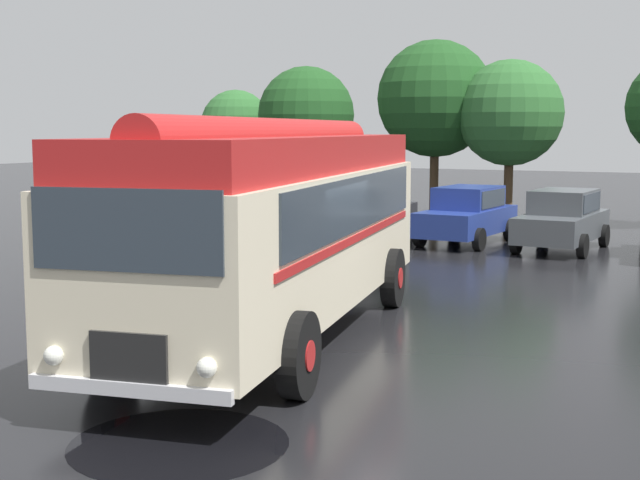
# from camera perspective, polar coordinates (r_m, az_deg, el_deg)

# --- Properties ---
(ground_plane) EXTENTS (120.00, 120.00, 0.00)m
(ground_plane) POSITION_cam_1_polar(r_m,az_deg,el_deg) (13.96, -0.91, -6.65)
(ground_plane) COLOR black
(vintage_bus) EXTENTS (4.33, 10.37, 3.49)m
(vintage_bus) POSITION_cam_1_polar(r_m,az_deg,el_deg) (14.13, -2.74, 1.31)
(vintage_bus) COLOR beige
(vintage_bus) RESTS_ON ground
(car_near_left) EXTENTS (2.30, 4.36, 1.66)m
(car_near_left) POSITION_cam_1_polar(r_m,az_deg,el_deg) (26.82, 3.43, 1.80)
(car_near_left) COLOR black
(car_near_left) RESTS_ON ground
(car_mid_left) EXTENTS (2.17, 4.30, 1.66)m
(car_mid_left) POSITION_cam_1_polar(r_m,az_deg,el_deg) (26.28, 9.39, 1.61)
(car_mid_left) COLOR navy
(car_mid_left) RESTS_ON ground
(car_mid_right) EXTENTS (2.12, 4.28, 1.66)m
(car_mid_right) POSITION_cam_1_polar(r_m,az_deg,el_deg) (25.43, 15.26, 1.27)
(car_mid_right) COLOR #4C5156
(car_mid_right) RESTS_ON ground
(box_van) EXTENTS (2.65, 5.89, 2.50)m
(box_van) POSITION_cam_1_polar(r_m,az_deg,el_deg) (27.58, -2.48, 3.03)
(box_van) COLOR navy
(box_van) RESTS_ON ground
(tree_far_left) EXTENTS (2.92, 2.92, 4.96)m
(tree_far_left) POSITION_cam_1_polar(r_m,az_deg,el_deg) (37.58, -5.54, 7.33)
(tree_far_left) COLOR #4C3823
(tree_far_left) RESTS_ON ground
(tree_left_of_centre) EXTENTS (3.76, 3.76, 5.75)m
(tree_left_of_centre) POSITION_cam_1_polar(r_m,az_deg,el_deg) (34.85, -0.89, 7.97)
(tree_left_of_centre) COLOR #4C3823
(tree_left_of_centre) RESTS_ON ground
(tree_centre) EXTENTS (4.32, 4.32, 6.60)m
(tree_centre) POSITION_cam_1_polar(r_m,az_deg,el_deg) (33.58, 7.21, 8.96)
(tree_centre) COLOR #4C3823
(tree_centre) RESTS_ON ground
(tree_right_of_centre) EXTENTS (3.76, 3.76, 5.78)m
(tree_right_of_centre) POSITION_cam_1_polar(r_m,az_deg,el_deg) (32.57, 12.04, 7.90)
(tree_right_of_centre) COLOR #4C3823
(tree_right_of_centre) RESTS_ON ground
(puddle_patch) EXTENTS (2.35, 2.35, 0.01)m
(puddle_patch) POSITION_cam_1_polar(r_m,az_deg,el_deg) (9.81, -9.00, -12.72)
(puddle_patch) COLOR black
(puddle_patch) RESTS_ON ground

